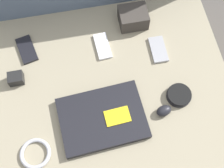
# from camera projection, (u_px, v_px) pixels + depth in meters

# --- Properties ---
(ground_plane) EXTENTS (8.00, 8.00, 0.00)m
(ground_plane) POSITION_uv_depth(u_px,v_px,m) (112.00, 100.00, 1.33)
(ground_plane) COLOR #4C4742
(couch_seat) EXTENTS (0.91, 0.76, 0.15)m
(couch_seat) POSITION_uv_depth(u_px,v_px,m) (112.00, 93.00, 1.26)
(couch_seat) COLOR gray
(couch_seat) RESTS_ON ground_plane
(laptop) EXTENTS (0.32, 0.24, 0.03)m
(laptop) POSITION_uv_depth(u_px,v_px,m) (102.00, 118.00, 1.13)
(laptop) COLOR black
(laptop) RESTS_ON couch_seat
(computer_mouse) EXTENTS (0.06, 0.05, 0.03)m
(computer_mouse) POSITION_uv_depth(u_px,v_px,m) (164.00, 111.00, 1.14)
(computer_mouse) COLOR black
(computer_mouse) RESTS_ON couch_seat
(speaker_puck) EXTENTS (0.09, 0.09, 0.02)m
(speaker_puck) POSITION_uv_depth(u_px,v_px,m) (179.00, 95.00, 1.17)
(speaker_puck) COLOR black
(speaker_puck) RESTS_ON couch_seat
(phone_silver) EXTENTS (0.06, 0.12, 0.01)m
(phone_silver) POSITION_uv_depth(u_px,v_px,m) (158.00, 49.00, 1.25)
(phone_silver) COLOR #99999E
(phone_silver) RESTS_ON couch_seat
(phone_black) EXTENTS (0.09, 0.13, 0.01)m
(phone_black) POSITION_uv_depth(u_px,v_px,m) (27.00, 50.00, 1.25)
(phone_black) COLOR black
(phone_black) RESTS_ON couch_seat
(phone_small) EXTENTS (0.06, 0.12, 0.01)m
(phone_small) POSITION_uv_depth(u_px,v_px,m) (103.00, 46.00, 1.26)
(phone_small) COLOR silver
(phone_small) RESTS_ON couch_seat
(camera_pouch) EXTENTS (0.11, 0.10, 0.07)m
(camera_pouch) POSITION_uv_depth(u_px,v_px,m) (133.00, 17.00, 1.28)
(camera_pouch) COLOR #38332D
(camera_pouch) RESTS_ON couch_seat
(charger_brick) EXTENTS (0.06, 0.05, 0.04)m
(charger_brick) POSITION_uv_depth(u_px,v_px,m) (16.00, 78.00, 1.18)
(charger_brick) COLOR black
(charger_brick) RESTS_ON couch_seat
(cable_coil) EXTENTS (0.11, 0.11, 0.01)m
(cable_coil) POSITION_uv_depth(u_px,v_px,m) (35.00, 154.00, 1.08)
(cable_coil) COLOR #B2B2B7
(cable_coil) RESTS_ON couch_seat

